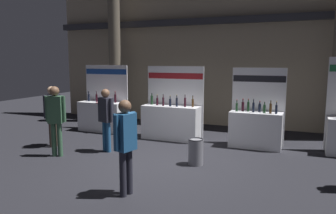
% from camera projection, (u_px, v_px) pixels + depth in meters
% --- Properties ---
extents(ground_plane, '(27.20, 27.20, 0.00)m').
position_uv_depth(ground_plane, '(166.00, 163.00, 7.79)').
color(ground_plane, black).
extents(hall_colonnade, '(13.60, 1.26, 6.96)m').
position_uv_depth(hall_colonnade, '(219.00, 32.00, 11.81)').
color(hall_colonnade, gray).
rests_on(hall_colonnade, ground_plane).
extents(exhibitor_booth_0, '(1.67, 0.73, 2.26)m').
position_uv_depth(exhibitor_booth_0, '(103.00, 114.00, 11.21)').
color(exhibitor_booth_0, white).
rests_on(exhibitor_booth_0, ground_plane).
extents(exhibitor_booth_1, '(1.87, 0.66, 2.25)m').
position_uv_depth(exhibitor_booth_1, '(171.00, 120.00, 10.08)').
color(exhibitor_booth_1, white).
rests_on(exhibitor_booth_1, ground_plane).
extents(exhibitor_booth_2, '(1.49, 0.66, 2.22)m').
position_uv_depth(exhibitor_booth_2, '(256.00, 126.00, 9.12)').
color(exhibitor_booth_2, white).
rests_on(exhibitor_booth_2, ground_plane).
extents(trash_bin, '(0.35, 0.35, 0.62)m').
position_uv_depth(trash_bin, '(196.00, 152.00, 7.62)').
color(trash_bin, slate).
rests_on(trash_bin, ground_plane).
extents(visitor_0, '(0.33, 0.50, 1.75)m').
position_uv_depth(visitor_0, '(125.00, 139.00, 5.80)').
color(visitor_0, '#23232D').
rests_on(visitor_0, ground_plane).
extents(visitor_2, '(0.52, 0.35, 1.69)m').
position_uv_depth(visitor_2, '(106.00, 115.00, 8.61)').
color(visitor_2, navy).
rests_on(visitor_2, ground_plane).
extents(visitor_3, '(0.49, 0.34, 1.79)m').
position_uv_depth(visitor_3, '(56.00, 115.00, 8.18)').
color(visitor_3, '#33563D').
rests_on(visitor_3, ground_plane).
extents(visitor_5, '(0.28, 0.58, 1.71)m').
position_uv_depth(visitor_5, '(52.00, 110.00, 9.12)').
color(visitor_5, '#47382D').
rests_on(visitor_5, ground_plane).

